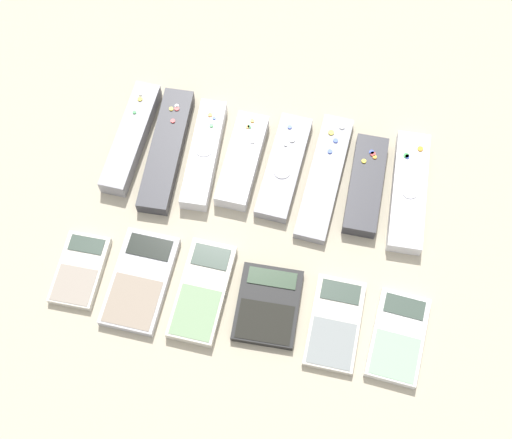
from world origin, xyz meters
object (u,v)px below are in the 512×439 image
at_px(remote_5, 324,177).
at_px(remote_7, 409,191).
at_px(remote_2, 204,154).
at_px(calculator_4, 335,323).
at_px(remote_3, 242,160).
at_px(remote_4, 284,167).
at_px(calculator_2, 202,291).
at_px(calculator_5, 398,337).
at_px(calculator_0, 80,270).
at_px(remote_0, 131,138).
at_px(remote_6, 366,185).
at_px(calculator_1, 140,281).
at_px(calculator_3, 268,305).
at_px(remote_1, 166,150).

bearing_deg(remote_5, remote_7, 3.03).
distance_m(remote_2, calculator_4, 0.34).
bearing_deg(remote_2, remote_3, -2.12).
bearing_deg(remote_4, remote_3, -173.74).
distance_m(remote_2, calculator_2, 0.23).
xyz_separation_m(calculator_2, calculator_5, (0.29, -0.01, -0.00)).
height_order(calculator_0, calculator_2, calculator_2).
xyz_separation_m(remote_0, calculator_2, (0.17, -0.22, -0.01)).
height_order(remote_0, remote_5, remote_0).
bearing_deg(calculator_0, remote_6, 28.89).
height_order(remote_5, remote_6, remote_6).
distance_m(remote_5, calculator_1, 0.32).
xyz_separation_m(remote_3, remote_6, (0.20, -0.00, -0.00)).
bearing_deg(remote_0, remote_3, 0.57).
relative_size(remote_2, calculator_3, 1.58).
distance_m(remote_3, calculator_4, 0.29).
relative_size(remote_4, calculator_0, 1.63).
xyz_separation_m(remote_6, remote_7, (0.07, 0.00, 0.00)).
height_order(remote_6, remote_7, same).
relative_size(remote_5, calculator_1, 1.45).
bearing_deg(calculator_4, calculator_0, 179.98).
relative_size(remote_5, calculator_3, 1.83).
bearing_deg(remote_6, calculator_4, -93.25).
bearing_deg(calculator_5, remote_0, 156.29).
relative_size(remote_4, remote_6, 1.11).
bearing_deg(calculator_4, remote_2, 137.65).
distance_m(calculator_3, calculator_4, 0.10).
distance_m(remote_1, calculator_4, 0.38).
distance_m(remote_2, remote_6, 0.26).
bearing_deg(remote_4, remote_7, 1.60).
xyz_separation_m(remote_5, calculator_0, (-0.32, -0.23, -0.00)).
bearing_deg(calculator_2, remote_0, 128.35).
distance_m(remote_5, remote_6, 0.06).
xyz_separation_m(remote_5, calculator_1, (-0.23, -0.23, -0.00)).
distance_m(remote_0, calculator_5, 0.51).
bearing_deg(remote_1, remote_2, 1.07).
height_order(remote_1, remote_3, remote_3).
height_order(remote_7, calculator_5, remote_7).
xyz_separation_m(remote_1, remote_4, (0.19, 0.01, -0.00)).
bearing_deg(remote_1, remote_3, -0.41).
bearing_deg(remote_3, remote_4, 4.90).
relative_size(remote_0, calculator_3, 1.64).
xyz_separation_m(remote_6, calculator_1, (-0.30, -0.22, -0.00)).
relative_size(remote_5, remote_6, 1.32).
bearing_deg(calculator_5, calculator_0, -177.13).
height_order(remote_6, calculator_0, remote_6).
height_order(remote_0, calculator_3, remote_0).
bearing_deg(calculator_0, calculator_2, 0.33).
xyz_separation_m(remote_0, calculator_0, (-0.01, -0.23, -0.01)).
bearing_deg(remote_5, calculator_2, -119.65).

